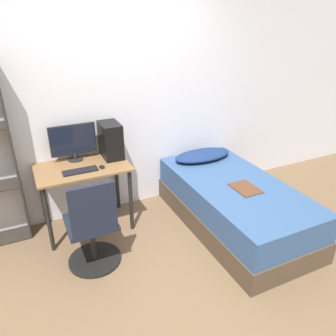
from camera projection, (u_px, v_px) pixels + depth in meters
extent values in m
plane|color=brown|center=(166.00, 279.00, 3.04)|extent=(14.00, 14.00, 0.00)
cube|color=silver|center=(111.00, 109.00, 3.70)|extent=(8.00, 0.05, 2.50)
cube|color=brown|center=(82.00, 167.00, 3.47)|extent=(0.97, 0.61, 0.02)
cylinder|color=black|center=(48.00, 220.00, 3.26)|extent=(0.04, 0.04, 0.74)
cylinder|color=black|center=(131.00, 200.00, 3.60)|extent=(0.04, 0.04, 0.74)
cylinder|color=black|center=(43.00, 196.00, 3.67)|extent=(0.04, 0.04, 0.74)
cylinder|color=black|center=(117.00, 181.00, 4.01)|extent=(0.04, 0.04, 0.74)
cube|color=#2D2823|center=(14.00, 155.00, 3.29)|extent=(0.02, 0.26, 1.90)
cylinder|color=black|center=(95.00, 259.00, 3.26)|extent=(0.52, 0.52, 0.03)
cylinder|color=black|center=(93.00, 241.00, 3.17)|extent=(0.05, 0.05, 0.41)
cube|color=black|center=(91.00, 222.00, 3.07)|extent=(0.45, 0.45, 0.04)
cube|color=black|center=(93.00, 210.00, 2.80)|extent=(0.40, 0.04, 0.47)
cube|color=#4C3D2D|center=(233.00, 215.00, 3.78)|extent=(1.00, 1.96, 0.24)
cube|color=#33517F|center=(235.00, 195.00, 3.66)|extent=(0.97, 1.92, 0.30)
ellipsoid|color=navy|center=(203.00, 155.00, 4.16)|extent=(0.76, 0.36, 0.11)
cube|color=#56331E|center=(245.00, 188.00, 3.48)|extent=(0.24, 0.32, 0.01)
cylinder|color=black|center=(76.00, 159.00, 3.62)|extent=(0.17, 0.17, 0.01)
cylinder|color=black|center=(75.00, 156.00, 3.60)|extent=(0.04, 0.04, 0.07)
cube|color=black|center=(73.00, 140.00, 3.52)|extent=(0.50, 0.01, 0.34)
cube|color=black|center=(73.00, 140.00, 3.52)|extent=(0.47, 0.01, 0.31)
cube|color=black|center=(80.00, 171.00, 3.35)|extent=(0.35, 0.12, 0.02)
cube|color=black|center=(111.00, 140.00, 3.62)|extent=(0.21, 0.33, 0.39)
ellipsoid|color=black|center=(102.00, 167.00, 3.43)|extent=(0.06, 0.09, 0.02)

